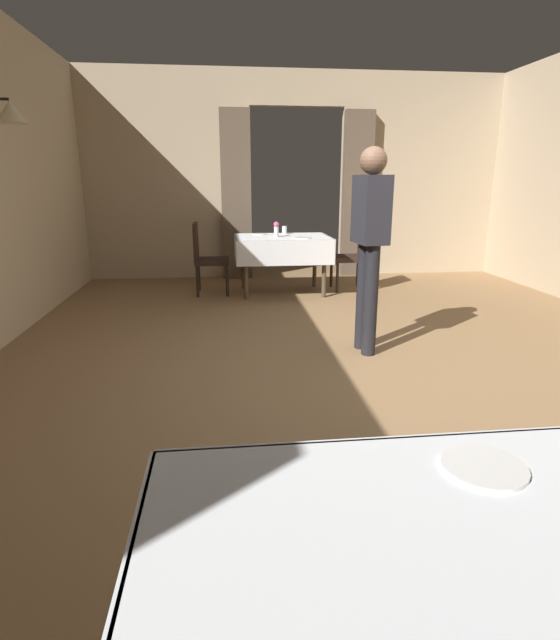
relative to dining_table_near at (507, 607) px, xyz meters
name	(u,v)px	position (x,y,z in m)	size (l,w,h in m)	color
ground	(371,371)	(0.60, 2.86, -0.66)	(10.08, 10.08, 0.00)	olive
wall_back	(296,176)	(0.60, 7.04, 0.86)	(6.40, 0.27, 3.00)	tan
dining_table_near	(507,607)	(0.00, 0.00, 0.00)	(1.49, 1.03, 0.75)	#4C3D2D
dining_table_mid	(282,245)	(0.24, 5.77, -0.01)	(1.24, 0.90, 0.75)	#4C3D2D
chair_mid_right	(355,252)	(1.24, 5.87, -0.14)	(0.44, 0.44, 0.93)	black
chair_mid_left	(205,255)	(-0.77, 5.82, -0.14)	(0.44, 0.44, 0.93)	black
plate_near_b	(484,467)	(0.11, 0.32, 0.10)	(0.21, 0.21, 0.01)	white
flower_vase_mid	(276,229)	(0.15, 5.72, 0.20)	(0.07, 0.07, 0.19)	silver
plate_mid_b	(260,234)	(-0.04, 6.02, 0.10)	(0.18, 0.18, 0.01)	white
glass_mid_c	(284,230)	(0.30, 6.07, 0.15)	(0.07, 0.07, 0.11)	silver
plate_mid_d	(302,238)	(0.46, 5.53, 0.10)	(0.24, 0.24, 0.01)	white
person_waiter_by_doorway	(370,234)	(0.68, 3.34, 0.37)	(0.25, 0.38, 1.72)	black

